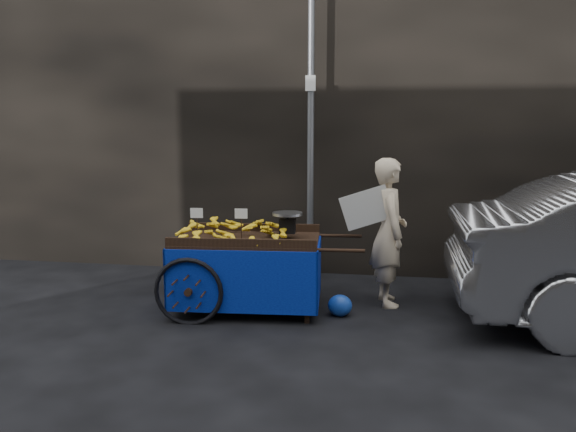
# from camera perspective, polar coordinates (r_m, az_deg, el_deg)

# --- Properties ---
(ground) EXTENTS (80.00, 80.00, 0.00)m
(ground) POSITION_cam_1_polar(r_m,az_deg,el_deg) (5.92, -2.30, -9.58)
(ground) COLOR black
(ground) RESTS_ON ground
(building_wall) EXTENTS (13.50, 2.00, 5.00)m
(building_wall) POSITION_cam_1_polar(r_m,az_deg,el_deg) (8.15, 4.18, 13.33)
(building_wall) COLOR black
(building_wall) RESTS_ON ground
(street_pole) EXTENTS (0.12, 0.10, 4.00)m
(street_pole) POSITION_cam_1_polar(r_m,az_deg,el_deg) (6.84, 2.33, 10.02)
(street_pole) COLOR slate
(street_pole) RESTS_ON ground
(banana_cart) EXTENTS (2.09, 1.11, 1.10)m
(banana_cart) POSITION_cam_1_polar(r_m,az_deg,el_deg) (5.81, -4.59, -3.00)
(banana_cart) COLOR black
(banana_cart) RESTS_ON ground
(vendor) EXTENTS (0.77, 0.64, 1.57)m
(vendor) POSITION_cam_1_polar(r_m,az_deg,el_deg) (6.05, 10.20, -1.60)
(vendor) COLOR beige
(vendor) RESTS_ON ground
(plastic_bag) EXTENTS (0.25, 0.20, 0.22)m
(plastic_bag) POSITION_cam_1_polar(r_m,az_deg,el_deg) (5.75, 5.30, -9.05)
(plastic_bag) COLOR #163EA8
(plastic_bag) RESTS_ON ground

